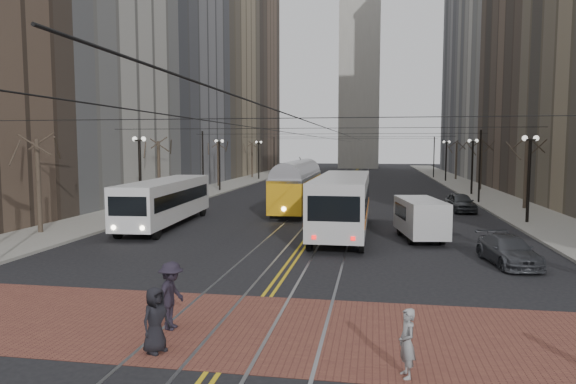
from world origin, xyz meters
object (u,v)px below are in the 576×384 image
(streetcar, at_px, (298,191))
(pedestrian_a, at_px, (155,320))
(pedestrian_b, at_px, (407,343))
(transit_bus, at_px, (166,203))
(cargo_van, at_px, (420,220))
(clock_tower, at_px, (361,9))
(sedan_parked, at_px, (508,250))
(pedestrian_d, at_px, (171,295))
(rear_bus, at_px, (343,205))
(sedan_grey, at_px, (460,202))

(streetcar, bearing_deg, pedestrian_a, -88.91)
(pedestrian_b, bearing_deg, transit_bus, -160.19)
(cargo_van, height_order, pedestrian_b, cargo_van)
(clock_tower, distance_m, sedan_parked, 103.14)
(clock_tower, bearing_deg, sedan_parked, -84.37)
(pedestrian_d, bearing_deg, pedestrian_b, -103.72)
(transit_bus, xyz_separation_m, pedestrian_a, (7.91, -19.40, -0.64))
(pedestrian_d, bearing_deg, streetcar, 4.71)
(rear_bus, bearing_deg, streetcar, 112.36)
(pedestrian_a, relative_size, pedestrian_d, 0.86)
(clock_tower, xyz_separation_m, sedan_grey, (10.37, -78.04, -35.22))
(sedan_parked, relative_size, pedestrian_a, 2.56)
(clock_tower, distance_m, transit_bus, 95.66)
(clock_tower, bearing_deg, sedan_grey, -82.43)
(sedan_grey, xyz_separation_m, pedestrian_b, (-5.96, -30.45, 0.06))
(clock_tower, height_order, sedan_parked, clock_tower)
(sedan_parked, relative_size, pedestrian_b, 2.73)
(sedan_grey, distance_m, pedestrian_a, 32.43)
(rear_bus, relative_size, sedan_parked, 3.05)
(pedestrian_a, bearing_deg, pedestrian_d, 32.10)
(transit_bus, bearing_deg, pedestrian_d, -70.16)
(clock_tower, xyz_separation_m, pedestrian_a, (-1.78, -108.11, -35.11))
(sedan_grey, bearing_deg, pedestrian_d, -119.78)
(rear_bus, height_order, pedestrian_a, rear_bus)
(pedestrian_d, bearing_deg, rear_bus, -9.08)
(rear_bus, height_order, sedan_parked, rear_bus)
(streetcar, bearing_deg, pedestrian_d, -89.35)
(transit_bus, distance_m, cargo_van, 16.04)
(clock_tower, xyz_separation_m, streetcar, (-2.48, -79.17, -34.41))
(transit_bus, relative_size, streetcar, 0.91)
(streetcar, relative_size, sedan_parked, 3.05)
(rear_bus, distance_m, cargo_van, 4.61)
(transit_bus, height_order, cargo_van, transit_bus)
(sedan_grey, xyz_separation_m, pedestrian_a, (-12.14, -30.07, 0.11))
(sedan_parked, xyz_separation_m, pedestrian_b, (-5.10, -12.06, 0.18))
(transit_bus, distance_m, sedan_parked, 20.70)
(cargo_van, bearing_deg, sedan_parked, -67.49)
(streetcar, height_order, sedan_parked, streetcar)
(streetcar, relative_size, pedestrian_d, 6.77)
(streetcar, distance_m, pedestrian_b, 30.14)
(sedan_parked, height_order, pedestrian_b, pedestrian_b)
(rear_bus, bearing_deg, transit_bus, 175.40)
(cargo_van, bearing_deg, streetcar, 117.11)
(sedan_grey, bearing_deg, pedestrian_b, -107.30)
(streetcar, distance_m, sedan_parked, 21.03)
(sedan_grey, bearing_deg, cargo_van, -114.12)
(clock_tower, height_order, transit_bus, clock_tower)
(sedan_parked, height_order, pedestrian_d, pedestrian_d)
(streetcar, relative_size, pedestrian_a, 7.83)
(pedestrian_b, bearing_deg, cargo_van, 158.55)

